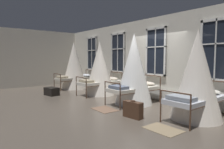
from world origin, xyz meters
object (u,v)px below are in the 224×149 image
Objects in this scene: suitcase_dark at (133,110)px; cot_second at (100,69)px; cot_third at (134,70)px; cot_fourth at (197,76)px; travel_trunk at (52,91)px; cot_first at (74,66)px.

cot_second is at bearing 153.53° from suitcase_dark.
cot_second is at bearing 89.21° from cot_third.
cot_fourth reaches higher than travel_trunk.
travel_trunk is at bearing 146.96° from cot_second.
cot_first is 6.70m from cot_fourth.
cot_second reaches higher than travel_trunk.
travel_trunk is (-4.48, -0.47, -0.05)m from suitcase_dark.
cot_fourth is (6.70, 0.02, -0.05)m from cot_first.
cot_second is at bearing 89.73° from cot_fourth.
cot_third is at bearing 26.80° from travel_trunk.
cot_third is 3.83m from travel_trunk.
cot_first is 4.23× the size of suitcase_dark.
cot_fourth is 3.64× the size of travel_trunk.
cot_second is 2.28m from travel_trunk.
cot_second is 2.17m from cot_third.
suitcase_dark is at bearing -101.45° from cot_first.
cot_fourth reaches higher than suitcase_dark.
cot_first reaches higher than suitcase_dark.
cot_second is 3.62× the size of travel_trunk.
cot_second is 0.99× the size of cot_fourth.
suitcase_dark is at bearing -133.90° from cot_third.
cot_second is 4.02× the size of suitcase_dark.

